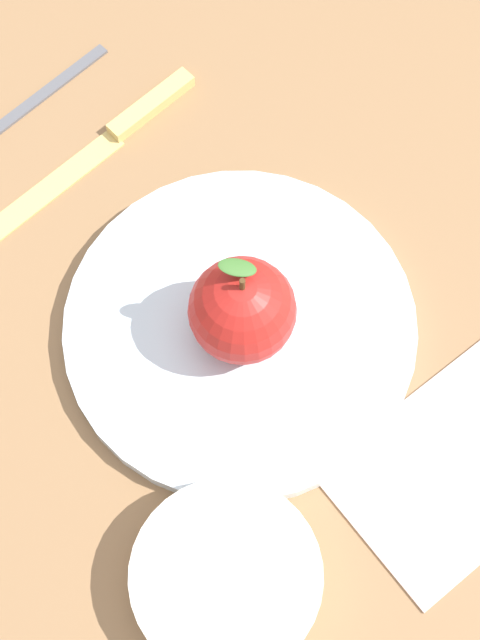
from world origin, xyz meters
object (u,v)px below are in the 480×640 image
object	(u,v)px
knife	(106,143)
linen_napkin	(465,459)
dinner_plate	(240,327)
side_bowl	(226,577)
apple	(242,310)

from	to	relation	value
knife	linen_napkin	world-z (taller)	knife
dinner_plate	linen_napkin	world-z (taller)	dinner_plate
side_bowl	linen_napkin	bearing A→B (deg)	-81.13
side_bowl	linen_napkin	distance (m)	0.17
dinner_plate	side_bowl	distance (m)	0.17
linen_napkin	knife	bearing A→B (deg)	28.28
apple	linen_napkin	xyz separation A→B (m)	(-0.12, -0.11, -0.05)
apple	side_bowl	xyz separation A→B (m)	(-0.15, 0.06, -0.03)
apple	side_bowl	bearing A→B (deg)	159.18
apple	side_bowl	distance (m)	0.16
knife	side_bowl	bearing A→B (deg)	178.80
knife	linen_napkin	xyz separation A→B (m)	(-0.30, -0.16, -0.00)
apple	linen_napkin	bearing A→B (deg)	-137.77
apple	knife	world-z (taller)	apple
side_bowl	apple	bearing A→B (deg)	-20.82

